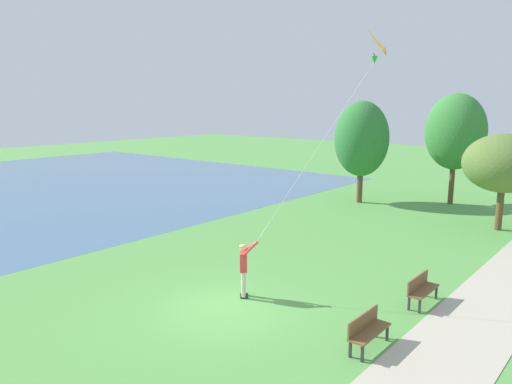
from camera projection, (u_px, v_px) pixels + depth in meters
The scene contains 9 objects.
ground_plane at pixel (227, 308), 14.25m from camera, with size 120.00×120.00×0.00m, color #569947.
walkway_path at pixel (455, 346), 12.02m from camera, with size 2.40×32.00×0.02m, color #B7AD99.
person_kite_flyer at pixel (244, 265), 14.93m from camera, with size 0.60×0.59×1.83m.
flying_kite at pixel (365, 47), 14.03m from camera, with size 2.94×3.20×6.39m.
park_bench_near_walkway at pixel (367, 329), 11.86m from camera, with size 0.46×1.50×0.88m.
park_bench_far_walkway at pixel (421, 288), 14.49m from camera, with size 0.46×1.50×0.88m.
tree_treeline_center at pixel (504, 163), 22.59m from camera, with size 3.74×3.65×4.65m.
tree_lakeside_near at pixel (455, 132), 28.45m from camera, with size 3.55×3.05×6.65m.
tree_horizon_far at pixel (362, 139), 28.96m from camera, with size 3.28×3.26×6.22m.
Camera 1 is at (9.20, -9.76, 6.00)m, focal length 33.53 mm.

